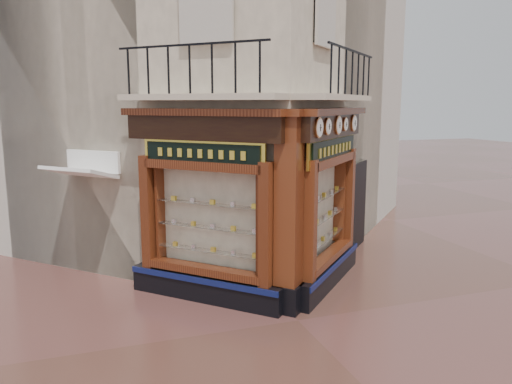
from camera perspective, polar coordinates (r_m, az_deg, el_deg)
name	(u,v)px	position (r m, az deg, el deg)	size (l,w,h in m)	color
ground	(298,320)	(9.84, 4.80, -14.41)	(80.00, 80.00, 0.00)	#533026
main_building	(213,35)	(14.92, -4.90, 17.44)	(8.00, 8.00, 12.00)	beige
neighbour_left	(118,58)	(16.91, -15.46, 14.55)	(8.00, 8.00, 11.00)	beige
neighbour_right	(265,62)	(17.95, 1.03, 14.61)	(8.00, 8.00, 11.00)	beige
shopfront_left	(205,208)	(10.22, -5.87, -1.82)	(2.86, 2.86, 3.98)	black
shopfront_right	(329,199)	(11.19, 8.29, -0.84)	(2.86, 2.86, 3.98)	black
corner_pilaster	(289,215)	(9.66, 3.77, -2.67)	(0.85, 0.85, 3.98)	black
balcony	(271,96)	(10.34, 1.76, 10.86)	(5.94, 2.97, 1.03)	beige
clock_a	(319,128)	(9.68, 7.19, 7.30)	(0.32, 0.32, 0.40)	#C67B42
clock_b	(328,127)	(10.20, 8.19, 7.42)	(0.28, 0.28, 0.35)	#C67B42
clock_c	(338,125)	(10.90, 9.38, 7.55)	(0.32, 0.32, 0.41)	#C67B42
clock_d	(345,124)	(11.40, 10.15, 7.63)	(0.26, 0.26, 0.31)	#C67B42
clock_e	(354,123)	(12.10, 11.10, 7.73)	(0.32, 0.32, 0.40)	#C67B42
awning	(86,281)	(12.46, -18.87, -9.58)	(1.55, 0.93, 0.08)	white
signboard_left	(202,153)	(9.99, -6.22, 4.42)	(2.02, 2.02, 0.54)	yellow
signboard_right	(333,149)	(11.01, 8.83, 4.87)	(2.25, 2.25, 0.60)	yellow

